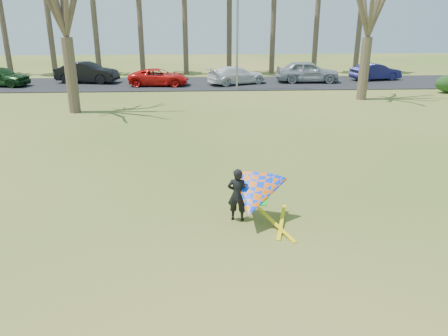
{
  "coord_description": "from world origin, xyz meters",
  "views": [
    {
      "loc": [
        -0.65,
        -10.42,
        5.61
      ],
      "look_at": [
        0.0,
        2.0,
        1.1
      ],
      "focal_mm": 35.0,
      "sensor_mm": 36.0,
      "label": 1
    }
  ],
  "objects_px": {
    "car_2": "(159,77)",
    "kite_flyer": "(253,195)",
    "car_1": "(87,73)",
    "car_0": "(0,76)",
    "car_4": "(307,71)",
    "car_3": "(237,75)",
    "car_5": "(376,72)",
    "streetlight": "(240,27)"
  },
  "relations": [
    {
      "from": "streetlight",
      "to": "car_3",
      "type": "bearing_deg",
      "value": 89.18
    },
    {
      "from": "car_1",
      "to": "car_2",
      "type": "relative_size",
      "value": 1.07
    },
    {
      "from": "car_1",
      "to": "car_4",
      "type": "distance_m",
      "value": 17.81
    },
    {
      "from": "car_5",
      "to": "kite_flyer",
      "type": "distance_m",
      "value": 28.71
    },
    {
      "from": "car_0",
      "to": "kite_flyer",
      "type": "xyz_separation_m",
      "value": [
        16.82,
        -23.96,
        0.03
      ]
    },
    {
      "from": "car_2",
      "to": "car_3",
      "type": "height_order",
      "value": "car_3"
    },
    {
      "from": "car_1",
      "to": "car_3",
      "type": "height_order",
      "value": "car_1"
    },
    {
      "from": "car_2",
      "to": "car_3",
      "type": "bearing_deg",
      "value": -82.57
    },
    {
      "from": "car_0",
      "to": "car_3",
      "type": "relative_size",
      "value": 0.93
    },
    {
      "from": "car_3",
      "to": "car_4",
      "type": "height_order",
      "value": "car_4"
    },
    {
      "from": "streetlight",
      "to": "car_4",
      "type": "distance_m",
      "value": 7.5
    },
    {
      "from": "streetlight",
      "to": "car_4",
      "type": "relative_size",
      "value": 1.59
    },
    {
      "from": "car_0",
      "to": "car_4",
      "type": "bearing_deg",
      "value": -74.59
    },
    {
      "from": "car_1",
      "to": "kite_flyer",
      "type": "height_order",
      "value": "kite_flyer"
    },
    {
      "from": "car_2",
      "to": "car_3",
      "type": "relative_size",
      "value": 0.98
    },
    {
      "from": "streetlight",
      "to": "car_1",
      "type": "distance_m",
      "value": 13.04
    },
    {
      "from": "car_4",
      "to": "kite_flyer",
      "type": "xyz_separation_m",
      "value": [
        -7.28,
        -24.62,
        -0.08
      ]
    },
    {
      "from": "car_2",
      "to": "streetlight",
      "type": "bearing_deg",
      "value": -105.37
    },
    {
      "from": "car_0",
      "to": "streetlight",
      "type": "bearing_deg",
      "value": -83.77
    },
    {
      "from": "car_0",
      "to": "kite_flyer",
      "type": "relative_size",
      "value": 1.84
    },
    {
      "from": "car_3",
      "to": "kite_flyer",
      "type": "xyz_separation_m",
      "value": [
        -1.47,
        -24.02,
        0.09
      ]
    },
    {
      "from": "car_3",
      "to": "car_4",
      "type": "distance_m",
      "value": 5.84
    },
    {
      "from": "streetlight",
      "to": "car_2",
      "type": "bearing_deg",
      "value": 161.14
    },
    {
      "from": "car_5",
      "to": "kite_flyer",
      "type": "height_order",
      "value": "kite_flyer"
    },
    {
      "from": "car_0",
      "to": "car_4",
      "type": "relative_size",
      "value": 0.88
    },
    {
      "from": "car_2",
      "to": "kite_flyer",
      "type": "height_order",
      "value": "kite_flyer"
    },
    {
      "from": "streetlight",
      "to": "car_0",
      "type": "xyz_separation_m",
      "value": [
        -18.26,
        2.44,
        -3.65
      ]
    },
    {
      "from": "car_3",
      "to": "kite_flyer",
      "type": "distance_m",
      "value": 24.07
    },
    {
      "from": "car_4",
      "to": "car_2",
      "type": "bearing_deg",
      "value": 97.05
    },
    {
      "from": "car_2",
      "to": "car_4",
      "type": "distance_m",
      "value": 11.97
    },
    {
      "from": "car_3",
      "to": "car_4",
      "type": "relative_size",
      "value": 0.94
    },
    {
      "from": "car_3",
      "to": "kite_flyer",
      "type": "bearing_deg",
      "value": 153.62
    },
    {
      "from": "car_0",
      "to": "kite_flyer",
      "type": "distance_m",
      "value": 29.28
    },
    {
      "from": "streetlight",
      "to": "car_3",
      "type": "relative_size",
      "value": 1.69
    },
    {
      "from": "streetlight",
      "to": "car_2",
      "type": "distance_m",
      "value": 7.45
    },
    {
      "from": "kite_flyer",
      "to": "streetlight",
      "type": "bearing_deg",
      "value": 86.17
    },
    {
      "from": "streetlight",
      "to": "car_5",
      "type": "relative_size",
      "value": 1.92
    },
    {
      "from": "car_3",
      "to": "kite_flyer",
      "type": "height_order",
      "value": "kite_flyer"
    },
    {
      "from": "car_3",
      "to": "car_5",
      "type": "distance_m",
      "value": 11.87
    },
    {
      "from": "car_1",
      "to": "car_4",
      "type": "xyz_separation_m",
      "value": [
        17.8,
        -0.64,
        0.05
      ]
    },
    {
      "from": "car_4",
      "to": "car_5",
      "type": "bearing_deg",
      "value": -79.84
    },
    {
      "from": "streetlight",
      "to": "car_5",
      "type": "bearing_deg",
      "value": 18.45
    }
  ]
}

